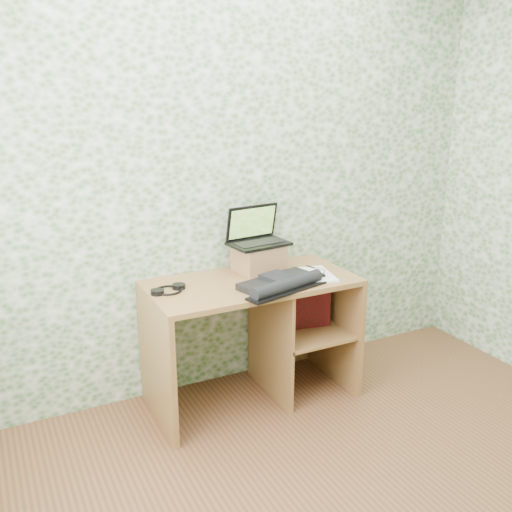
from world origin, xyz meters
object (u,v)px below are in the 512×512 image
riser (259,258)px  laptop (256,235)px  notepad (314,275)px  keyboard (281,283)px  desk (261,320)px

riser → laptop: laptop is taller
riser → notepad: bearing=-43.7°
laptop → keyboard: size_ratio=0.68×
notepad → keyboard: bearing=-150.2°
desk → notepad: size_ratio=4.21×
desk → notepad: 0.42m
laptop → desk: bearing=-111.5°
desk → keyboard: bearing=-85.1°
laptop → keyboard: laptop is taller
keyboard → notepad: keyboard is taller
desk → riser: bearing=70.4°
riser → laptop: (0.00, 0.04, 0.13)m
riser → laptop: bearing=90.0°
desk → riser: riser is taller
keyboard → notepad: size_ratio=1.88×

